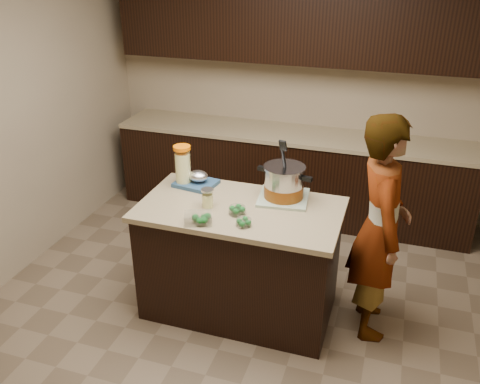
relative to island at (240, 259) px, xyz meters
The scene contains 13 objects.
ground_plane 0.45m from the island, ahead, with size 4.00×4.00×0.00m, color brown.
room_shell 1.26m from the island, ahead, with size 4.04×4.04×2.72m.
back_cabinets 1.81m from the island, 90.00° to the left, with size 3.60×0.63×2.33m.
island is the anchor object (origin of this frame).
dish_towel 0.57m from the island, 40.31° to the left, with size 0.36×0.36×0.02m, color #5C8056.
stock_pot 0.67m from the island, 40.28° to the left, with size 0.43×0.37×0.44m.
lemonade_pitcher 0.83m from the island, 157.97° to the left, with size 0.16×0.16×0.32m.
mason_jar 0.56m from the island, 163.43° to the right, with size 0.12×0.12×0.15m.
broccoli_tub_left 0.49m from the island, 82.26° to the right, with size 0.14×0.14×0.06m.
broccoli_tub_right 0.54m from the island, 66.64° to the right, with size 0.13×0.13×0.05m.
broccoli_tub_rect 0.60m from the island, 123.16° to the right, with size 0.22×0.19×0.07m.
blue_tray 0.70m from the island, 150.56° to the left, with size 0.34×0.29×0.12m.
person 1.06m from the island, ahead, with size 0.60×0.40×1.66m, color gray.
Camera 1 is at (1.00, -3.08, 2.59)m, focal length 38.00 mm.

